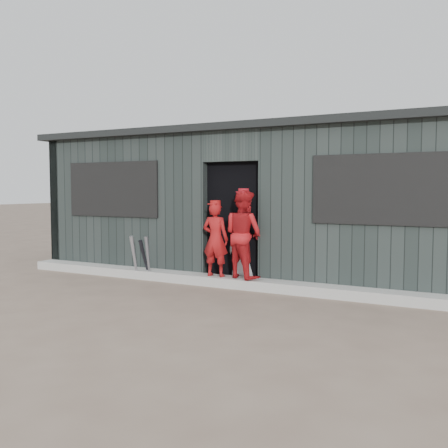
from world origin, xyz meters
The scene contains 9 objects.
ground centered at (0.00, 0.00, 0.00)m, with size 80.00×80.00×0.00m, color #6E5A4C.
curb centered at (0.00, 1.82, 0.07)m, with size 8.00×0.36×0.15m, color #A4A59F.
bat_left centered at (-1.64, 1.62, 0.38)m, with size 0.07×0.07×0.77m, color gray.
bat_mid centered at (-1.40, 1.68, 0.38)m, with size 0.07×0.07×0.75m, color slate.
bat_right centered at (-1.51, 1.74, 0.35)m, with size 0.07×0.07×0.71m, color black.
player_red_left centered at (-0.16, 1.80, 0.75)m, with size 0.44×0.29×1.20m, color maroon.
player_red_right centered at (0.31, 1.87, 0.84)m, with size 0.68×0.53×1.39m, color #B3161A.
player_grey_back centered at (0.16, 2.21, 0.56)m, with size 0.54×0.35×1.11m, color #AAAAAA.
dugout centered at (0.00, 3.50, 1.29)m, with size 8.30×3.30×2.62m.
Camera 1 is at (3.64, -5.21, 1.55)m, focal length 40.00 mm.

